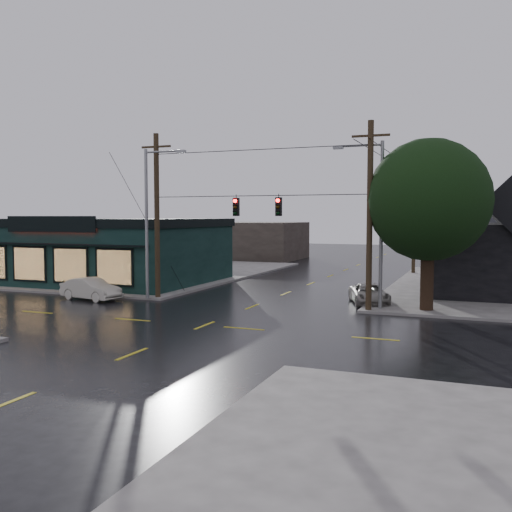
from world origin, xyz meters
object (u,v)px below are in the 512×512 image
at_px(sedan_cream, 91,289).
at_px(utility_pole_nw, 158,299).
at_px(suv_silver, 369,294).
at_px(corner_tree, 429,200).
at_px(utility_pole_ne, 368,312).

bearing_deg(sedan_cream, utility_pole_nw, -54.56).
bearing_deg(suv_silver, corner_tree, -49.09).
xyz_separation_m(utility_pole_ne, sedan_cream, (-16.70, -1.73, 0.68)).
bearing_deg(utility_pole_nw, corner_tree, 3.98).
distance_m(corner_tree, suv_silver, 6.63).
xyz_separation_m(utility_pole_nw, utility_pole_ne, (13.00, 0.00, 0.00)).
xyz_separation_m(corner_tree, utility_pole_nw, (-15.89, -1.10, -5.97)).
bearing_deg(utility_pole_nw, utility_pole_ne, 0.00).
bearing_deg(corner_tree, utility_pole_nw, -176.02).
xyz_separation_m(utility_pole_ne, suv_silver, (-0.50, 2.98, 0.59)).
distance_m(utility_pole_nw, utility_pole_ne, 13.00).
bearing_deg(suv_silver, sedan_cream, 176.01).
relative_size(utility_pole_nw, utility_pole_ne, 1.00).
relative_size(utility_pole_ne, suv_silver, 2.40).
height_order(corner_tree, utility_pole_nw, corner_tree).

